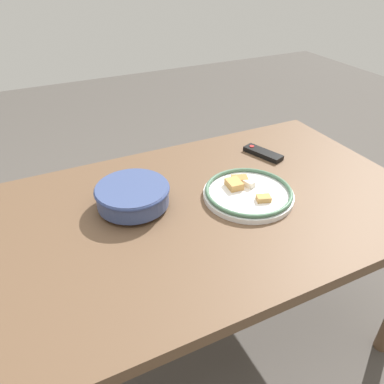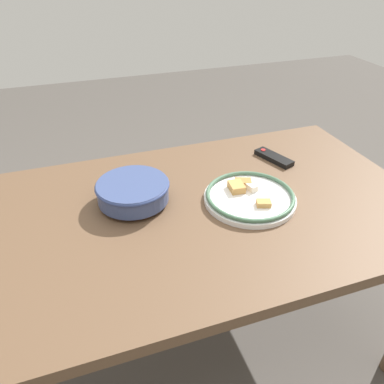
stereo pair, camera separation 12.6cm
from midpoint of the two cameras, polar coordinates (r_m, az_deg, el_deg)
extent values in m
plane|color=#4C4742|center=(1.79, 2.18, -21.82)|extent=(8.00, 8.00, 0.00)
cube|color=brown|center=(1.27, 2.86, -3.32)|extent=(1.60, 0.90, 0.04)
cylinder|color=brown|center=(2.06, 17.73, -1.25)|extent=(0.06, 0.06, 0.69)
cylinder|color=#384775|center=(1.28, -6.07, -1.42)|extent=(0.11, 0.11, 0.01)
cylinder|color=#384775|center=(1.26, -6.18, 0.05)|extent=(0.24, 0.24, 0.07)
cylinder|color=#B75B23|center=(1.26, -6.16, -0.13)|extent=(0.22, 0.22, 0.06)
torus|color=navy|center=(1.25, -6.24, 0.97)|extent=(0.25, 0.25, 0.01)
cylinder|color=white|center=(1.31, 11.53, -1.09)|extent=(0.32, 0.32, 0.02)
torus|color=#42664C|center=(1.30, 11.61, -0.51)|extent=(0.30, 0.30, 0.01)
cube|color=#B2753D|center=(1.35, 10.46, 1.30)|extent=(0.07, 0.06, 0.02)
cube|color=tan|center=(1.27, 13.71, -1.79)|extent=(0.05, 0.05, 0.02)
cube|color=silver|center=(1.33, 11.72, 0.66)|extent=(0.04, 0.05, 0.02)
cube|color=tan|center=(1.32, 9.52, 0.69)|extent=(0.05, 0.07, 0.03)
cube|color=black|center=(1.58, 14.62, 5.03)|extent=(0.11, 0.18, 0.02)
cylinder|color=red|center=(1.61, 13.04, 6.21)|extent=(0.02, 0.02, 0.00)
camera|label=1|loc=(0.06, -87.14, 1.91)|focal=35.00mm
camera|label=2|loc=(0.06, 92.86, -1.91)|focal=35.00mm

